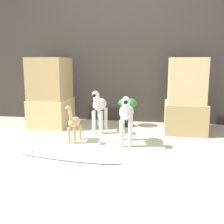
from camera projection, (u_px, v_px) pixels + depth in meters
ground_plane at (100, 151)px, 3.07m from camera, size 14.00×14.00×0.00m
wall_back at (121, 58)px, 4.48m from camera, size 6.40×0.08×2.20m
rock_pillar_left at (51, 93)px, 4.20m from camera, size 0.58×0.65×1.10m
rock_pillar_right at (186, 98)px, 3.85m from camera, size 0.58×0.65×1.09m
zebra_right at (126, 115)px, 3.26m from camera, size 0.21×0.52×0.63m
zebra_left at (99, 106)px, 3.86m from camera, size 0.20×0.52×0.63m
giraffe_figurine at (74, 122)px, 3.38m from camera, size 0.15×0.38×0.50m
potted_palm_front at (128, 106)px, 4.20m from camera, size 0.30×0.30×0.46m
surfboard at (65, 157)px, 2.85m from camera, size 1.24×0.35×0.07m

